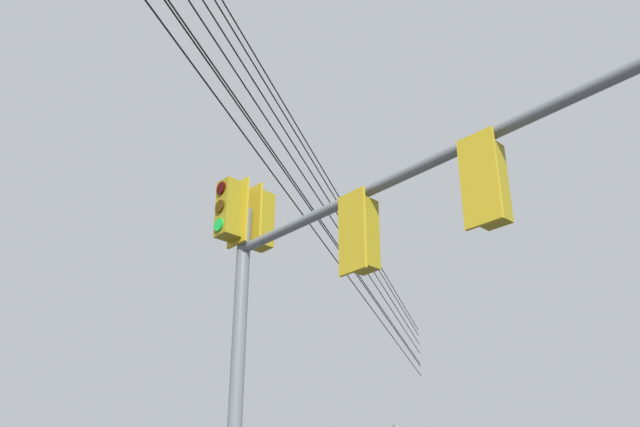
% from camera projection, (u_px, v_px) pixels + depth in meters
% --- Properties ---
extents(signal_mast_assembly, '(2.11, 6.38, 6.56)m').
position_uv_depth(signal_mast_assembly, '(304.00, 274.00, 9.09)').
color(signal_mast_assembly, slate).
rests_on(signal_mast_assembly, ground).
extents(overhead_wire_span, '(30.42, 9.18, 2.07)m').
position_uv_depth(overhead_wire_span, '(280.00, 140.00, 12.74)').
color(overhead_wire_span, black).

